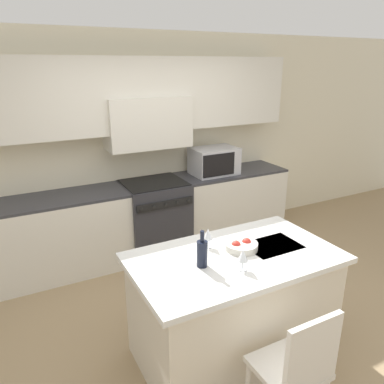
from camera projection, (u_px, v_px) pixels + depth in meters
ground_plane at (226, 327)px, 3.48m from camera, size 10.00×10.00×0.00m
back_cabinetry at (144, 125)px, 4.60m from camera, size 10.00×0.46×2.70m
back_counter at (154, 217)px, 4.76m from camera, size 3.78×0.62×0.92m
range_stove at (155, 217)px, 4.74m from camera, size 0.77×0.70×0.94m
microwave at (214, 161)px, 4.93m from camera, size 0.59×0.42×0.35m
kitchen_island at (233, 305)px, 3.04m from camera, size 1.62×0.94×0.92m
island_chair at (297, 367)px, 2.32m from camera, size 0.42×0.40×0.96m
wine_bottle at (202, 253)px, 2.70m from camera, size 0.08×0.08×0.28m
wine_glass_near at (243, 256)px, 2.65m from camera, size 0.08×0.08×0.16m
wine_glass_far at (208, 235)px, 2.98m from camera, size 0.08×0.08×0.16m
fruit_bowl at (241, 245)px, 2.98m from camera, size 0.27×0.27×0.08m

